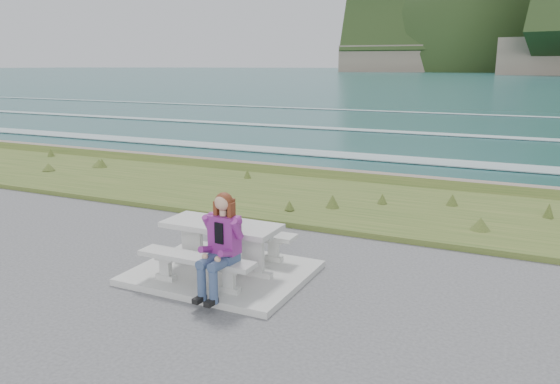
{
  "coord_description": "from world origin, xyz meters",
  "views": [
    {
      "loc": [
        4.21,
        -6.78,
        3.19
      ],
      "look_at": [
        0.42,
        1.2,
        1.12
      ],
      "focal_mm": 35.0,
      "sensor_mm": 36.0,
      "label": 1
    }
  ],
  "objects_px": {
    "picnic_table": "(222,234)",
    "seated_woman": "(218,259)",
    "bench_landward": "(196,263)",
    "bench_seaward": "(244,236)"
  },
  "relations": [
    {
      "from": "picnic_table",
      "to": "seated_woman",
      "type": "xyz_separation_m",
      "value": [
        0.46,
        -0.83,
        -0.06
      ]
    },
    {
      "from": "picnic_table",
      "to": "seated_woman",
      "type": "bearing_deg",
      "value": -61.3
    },
    {
      "from": "bench_landward",
      "to": "seated_woman",
      "type": "distance_m",
      "value": 0.51
    },
    {
      "from": "picnic_table",
      "to": "seated_woman",
      "type": "distance_m",
      "value": 0.95
    },
    {
      "from": "picnic_table",
      "to": "bench_seaward",
      "type": "xyz_separation_m",
      "value": [
        0.0,
        0.7,
        -0.23
      ]
    },
    {
      "from": "bench_seaward",
      "to": "seated_woman",
      "type": "distance_m",
      "value": 1.61
    },
    {
      "from": "picnic_table",
      "to": "bench_landward",
      "type": "height_order",
      "value": "picnic_table"
    },
    {
      "from": "bench_seaward",
      "to": "seated_woman",
      "type": "xyz_separation_m",
      "value": [
        0.46,
        -1.53,
        0.17
      ]
    },
    {
      "from": "picnic_table",
      "to": "seated_woman",
      "type": "relative_size",
      "value": 1.27
    },
    {
      "from": "bench_landward",
      "to": "seated_woman",
      "type": "height_order",
      "value": "seated_woman"
    }
  ]
}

